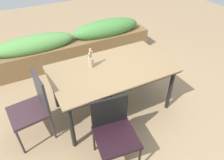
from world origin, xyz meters
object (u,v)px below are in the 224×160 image
dining_table (112,72)px  flower_vase (91,60)px  chair_end_left (33,105)px  chair_near_left (114,129)px  planter_box (75,45)px

dining_table → flower_vase: (-0.25, 0.17, 0.17)m
chair_end_left → chair_near_left: chair_end_left is taller
chair_end_left → planter_box: bearing=-40.8°
dining_table → chair_end_left: (-1.15, 0.01, -0.17)m
flower_vase → planter_box: (0.23, 1.53, -0.51)m
chair_end_left → planter_box: size_ratio=0.28×
dining_table → planter_box: size_ratio=0.51×
dining_table → planter_box: bearing=90.7°
dining_table → flower_vase: flower_vase is taller
dining_table → chair_end_left: chair_end_left is taller
dining_table → chair_near_left: bearing=-116.0°
dining_table → flower_vase: 0.35m
chair_near_left → planter_box: 2.51m
dining_table → chair_end_left: bearing=179.5°
dining_table → planter_box: planter_box is taller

